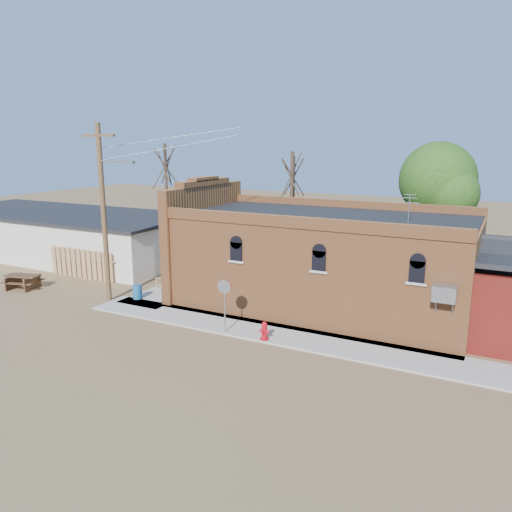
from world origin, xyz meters
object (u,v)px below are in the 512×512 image
at_px(stop_sign, 225,292).
at_px(trash_barrel, 137,292).
at_px(picnic_table, 23,280).
at_px(brick_bar, 317,260).
at_px(utility_pole, 104,210).
at_px(fire_hydrant, 264,331).

height_order(stop_sign, trash_barrel, stop_sign).
bearing_deg(picnic_table, brick_bar, 1.05).
xyz_separation_m(brick_bar, picnic_table, (-15.75, -4.83, -1.82)).
bearing_deg(utility_pole, fire_hydrant, -7.18).
distance_m(brick_bar, picnic_table, 16.57).
bearing_deg(picnic_table, fire_hydrant, -18.46).
bearing_deg(stop_sign, trash_barrel, 175.96).
distance_m(fire_hydrant, stop_sign, 2.36).
bearing_deg(utility_pole, picnic_table, -174.87).
bearing_deg(stop_sign, fire_hydrant, 12.73).
bearing_deg(fire_hydrant, utility_pole, 162.70).
distance_m(brick_bar, utility_pole, 10.96).
bearing_deg(stop_sign, picnic_table, -169.94).
bearing_deg(trash_barrel, stop_sign, -16.89).
distance_m(utility_pole, picnic_table, 7.34).
bearing_deg(trash_barrel, brick_bar, 22.28).
xyz_separation_m(fire_hydrant, picnic_table, (-15.52, 0.67, 0.05)).
xyz_separation_m(fire_hydrant, trash_barrel, (-8.37, 1.97, -0.02)).
xyz_separation_m(brick_bar, trash_barrel, (-8.60, -3.53, -1.89)).
xyz_separation_m(fire_hydrant, stop_sign, (-1.89, 0.00, 1.42)).
bearing_deg(utility_pole, stop_sign, -8.89).
bearing_deg(brick_bar, fire_hydrant, -92.41).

